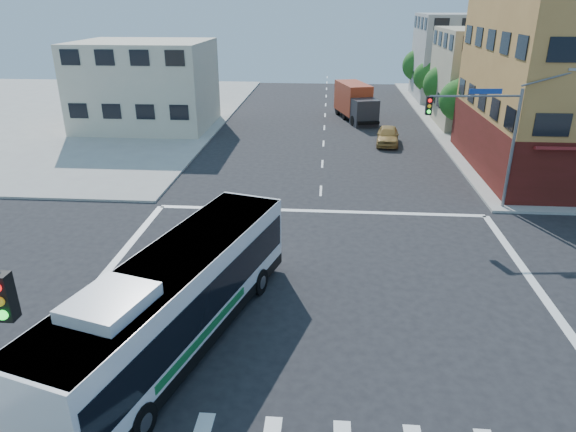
{
  "coord_description": "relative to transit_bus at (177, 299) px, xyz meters",
  "views": [
    {
      "loc": [
        0.32,
        -18.36,
        11.37
      ],
      "look_at": [
        -1.47,
        4.54,
        1.72
      ],
      "focal_mm": 32.0,
      "sensor_mm": 36.0,
      "label": 1
    }
  ],
  "objects": [
    {
      "name": "street_tree_a",
      "position": [
        16.61,
        31.41,
        1.72
      ],
      "size": [
        3.6,
        3.6,
        5.53
      ],
      "color": "#3A2415",
      "rests_on": "ground"
    },
    {
      "name": "box_truck",
      "position": [
        7.8,
        38.36,
        -0.13
      ],
      "size": [
        4.38,
        8.29,
        3.59
      ],
      "rotation": [
        0.0,
        0.0,
        0.28
      ],
      "color": "#28282D",
      "rests_on": "ground"
    },
    {
      "name": "transit_bus",
      "position": [
        0.0,
        0.0,
        0.0
      ],
      "size": [
        6.21,
        13.15,
        3.82
      ],
      "rotation": [
        0.0,
        0.0,
        -0.28
      ],
      "color": "black",
      "rests_on": "ground"
    },
    {
      "name": "signal_mast_ne",
      "position": [
        13.79,
        14.1,
        3.11
      ],
      "size": [
        7.91,
        1.13,
        8.07
      ],
      "color": "slate",
      "rests_on": "ground"
    },
    {
      "name": "parked_car",
      "position": [
        10.18,
        28.71,
        -1.1
      ],
      "size": [
        2.32,
        4.68,
        1.53
      ],
      "primitive_type": "imported",
      "rotation": [
        0.0,
        0.0,
        -0.12
      ],
      "color": "#B88D43",
      "rests_on": "ground"
    },
    {
      "name": "street_tree_d",
      "position": [
        16.61,
        55.41,
        2.01
      ],
      "size": [
        4.0,
        4.0,
        6.03
      ],
      "color": "#3A2415",
      "rests_on": "ground"
    },
    {
      "name": "ground",
      "position": [
        4.71,
        3.48,
        -1.87
      ],
      "size": [
        120.0,
        120.0,
        0.0
      ],
      "primitive_type": "plane",
      "color": "black",
      "rests_on": "ground"
    },
    {
      "name": "building_west",
      "position": [
        -12.31,
        33.46,
        2.14
      ],
      "size": [
        12.06,
        10.06,
        8.0
      ],
      "color": "beige",
      "rests_on": "ground"
    },
    {
      "name": "building_east_far",
      "position": [
        21.69,
        51.46,
        3.14
      ],
      "size": [
        12.06,
        10.06,
        10.0
      ],
      "color": "#A1A09C",
      "rests_on": "ground"
    },
    {
      "name": "building_east_near",
      "position": [
        21.69,
        37.46,
        2.64
      ],
      "size": [
        12.06,
        10.06,
        9.0
      ],
      "color": "tan",
      "rests_on": "ground"
    },
    {
      "name": "sidewalk_nw",
      "position": [
        -30.29,
        38.48,
        -1.79
      ],
      "size": [
        50.0,
        50.0,
        0.15
      ],
      "primitive_type": "cube",
      "color": "gray",
      "rests_on": "ground"
    },
    {
      "name": "street_tree_b",
      "position": [
        16.61,
        39.41,
        1.89
      ],
      "size": [
        3.8,
        3.8,
        5.79
      ],
      "color": "#3A2415",
      "rests_on": "ground"
    },
    {
      "name": "street_tree_c",
      "position": [
        16.61,
        47.41,
        1.59
      ],
      "size": [
        3.4,
        3.4,
        5.29
      ],
      "color": "#3A2415",
      "rests_on": "ground"
    }
  ]
}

